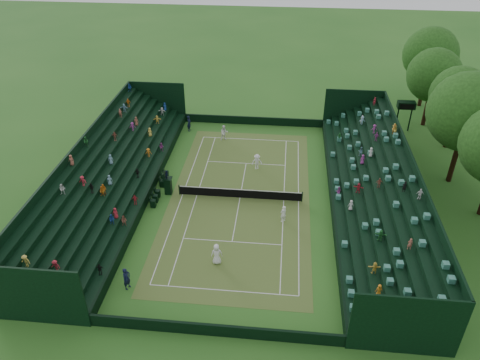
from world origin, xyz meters
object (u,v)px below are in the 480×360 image
(tennis_net, at_px, (240,193))
(player_near_west, at_px, (217,254))
(player_near_east, at_px, (283,214))
(player_far_west, at_px, (224,133))
(umpire_chair, at_px, (168,184))
(player_far_east, at_px, (257,162))

(tennis_net, relative_size, player_near_west, 6.43)
(player_near_east, bearing_deg, player_far_west, -99.81)
(tennis_net, relative_size, umpire_chair, 4.60)
(player_near_west, xyz_separation_m, player_near_east, (5.00, 5.85, -0.10))
(tennis_net, xyz_separation_m, umpire_chair, (-6.87, 0.09, 0.56))
(umpire_chair, height_order, player_far_west, umpire_chair)
(player_near_west, bearing_deg, player_near_east, -138.78)
(tennis_net, height_order, umpire_chair, umpire_chair)
(player_near_east, bearing_deg, tennis_net, -73.38)
(player_near_west, bearing_deg, umpire_chair, -64.98)
(player_near_east, height_order, player_far_east, player_far_east)
(player_far_west, xyz_separation_m, player_far_east, (4.18, -6.02, -0.07))
(player_near_west, distance_m, player_far_west, 20.62)
(tennis_net, distance_m, player_far_west, 11.86)
(player_near_east, relative_size, player_far_east, 0.97)
(umpire_chair, height_order, player_far_east, umpire_chair)
(umpire_chair, bearing_deg, player_far_east, 33.65)
(player_far_west, bearing_deg, player_near_east, -84.97)
(player_near_east, height_order, player_far_west, player_far_west)
(umpire_chair, xyz_separation_m, player_far_east, (8.07, 5.37, -0.24))
(umpire_chair, bearing_deg, player_far_west, 71.16)
(player_near_east, xyz_separation_m, player_far_east, (-2.92, 8.64, 0.03))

